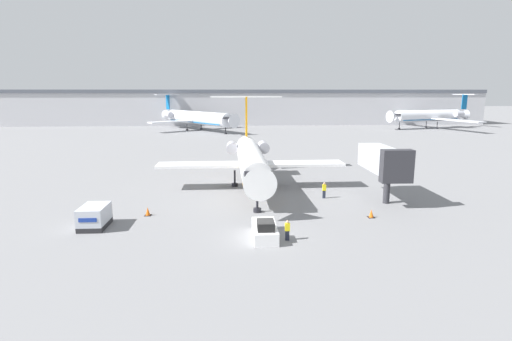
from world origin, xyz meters
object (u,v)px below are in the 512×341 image
luggage_cart (94,217)px  worker_by_wing (324,190)px  jet_bridge (383,161)px  traffic_cone_right (371,214)px  airplane_parked_far_left (196,118)px  airplane_main (251,159)px  airplane_parked_far_right (430,116)px  traffic_cone_left (148,212)px  worker_near_tug (287,230)px  pushback_tug (265,230)px

luggage_cart → worker_by_wing: (22.71, 8.67, -0.01)m
jet_bridge → traffic_cone_right: bearing=-117.6°
traffic_cone_right → airplane_parked_far_left: size_ratio=0.02×
luggage_cart → airplane_parked_far_left: size_ratio=0.10×
airplane_main → airplane_parked_far_left: (-13.77, 77.74, 0.20)m
luggage_cart → traffic_cone_right: 25.71m
airplane_parked_far_left → airplane_parked_far_right: size_ratio=0.89×
traffic_cone_left → jet_bridge: (25.02, 4.53, 4.03)m
airplane_main → worker_by_wing: bearing=-34.6°
worker_by_wing → traffic_cone_left: bearing=-163.8°
airplane_main → worker_near_tug: airplane_main is taller
luggage_cart → worker_near_tug: (16.77, -4.15, -0.10)m
airplane_main → luggage_cart: airplane_main is taller
worker_by_wing → airplane_parked_far_right: size_ratio=0.05×
pushback_tug → airplane_parked_far_right: bearing=57.4°
pushback_tug → luggage_cart: bearing=167.1°
worker_near_tug → traffic_cone_left: (-12.77, 7.38, -0.48)m
pushback_tug → airplane_parked_far_right: size_ratio=0.12×
traffic_cone_left → traffic_cone_right: traffic_cone_left is taller
airplane_main → airplane_parked_far_right: (62.88, 80.13, 0.43)m
jet_bridge → pushback_tug: bearing=-141.5°
airplane_main → airplane_parked_far_right: 101.86m
luggage_cart → traffic_cone_right: bearing=3.0°
airplane_parked_far_left → luggage_cart: bearing=-90.5°
luggage_cart → worker_near_tug: size_ratio=2.01×
worker_near_tug → airplane_main: bearing=96.6°
traffic_cone_right → jet_bridge: bearing=62.4°
worker_near_tug → airplane_parked_far_left: bearing=99.4°
pushback_tug → airplane_parked_far_left: size_ratio=0.14×
airplane_main → traffic_cone_left: bearing=-134.0°
worker_by_wing → jet_bridge: size_ratio=0.20×
airplane_parked_far_left → traffic_cone_right: bearing=-74.7°
traffic_cone_right → worker_near_tug: bearing=-148.2°
airplane_main → airplane_parked_far_left: airplane_main is taller
airplane_parked_far_left → pushback_tug: bearing=-81.6°
worker_by_wing → worker_near_tug: bearing=-114.9°
pushback_tug → luggage_cart: 15.37m
worker_near_tug → airplane_parked_far_right: airplane_parked_far_right is taller
luggage_cart → traffic_cone_left: bearing=38.9°
worker_by_wing → traffic_cone_left: worker_by_wing is taller
traffic_cone_right → airplane_parked_far_left: (-24.81, 90.61, 3.55)m
worker_near_tug → traffic_cone_left: size_ratio=2.03×
airplane_main → worker_near_tug: bearing=-83.4°
traffic_cone_left → jet_bridge: 25.74m
airplane_parked_far_left → jet_bridge: 88.80m
airplane_main → airplane_parked_far_left: bearing=100.0°
worker_near_tug → airplane_parked_far_right: 115.79m
luggage_cart → traffic_cone_right: size_ratio=4.26×
worker_near_tug → jet_bridge: 17.45m
worker_by_wing → traffic_cone_left: 19.50m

